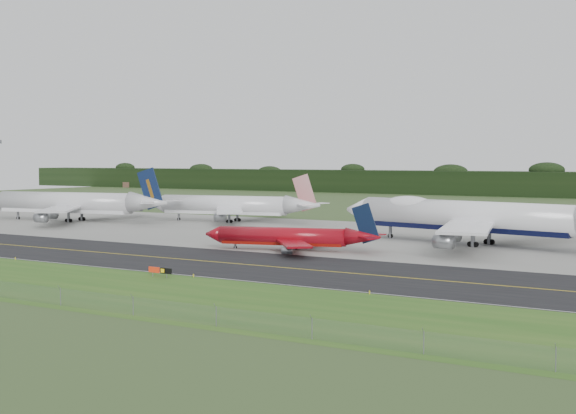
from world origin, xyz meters
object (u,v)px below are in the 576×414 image
(jet_ba_747, at_px, (475,217))
(jet_navy_gold, at_px, (75,204))
(jet_red_737, at_px, (292,237))
(jet_star_tail, at_px, (233,206))
(taxiway_sign, at_px, (160,270))

(jet_ba_747, bearing_deg, jet_navy_gold, 179.03)
(jet_ba_747, height_order, jet_red_737, jet_ba_747)
(jet_ba_747, relative_size, jet_red_737, 1.94)
(jet_ba_747, distance_m, jet_star_tail, 82.94)
(jet_red_737, distance_m, taxiway_sign, 41.43)
(jet_red_737, relative_size, jet_navy_gold, 0.58)
(jet_navy_gold, height_order, jet_star_tail, jet_navy_gold)
(jet_red_737, xyz_separation_m, taxiway_sign, (1.23, -41.38, -1.62))
(jet_navy_gold, height_order, taxiway_sign, jet_navy_gold)
(jet_navy_gold, bearing_deg, jet_star_tail, 28.28)
(jet_star_tail, xyz_separation_m, taxiway_sign, (52.68, -93.95, -3.62))
(jet_red_737, height_order, jet_star_tail, jet_star_tail)
(jet_ba_747, bearing_deg, jet_red_737, -134.31)
(jet_navy_gold, bearing_deg, jet_red_737, -18.40)
(jet_ba_747, distance_m, jet_red_737, 40.14)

